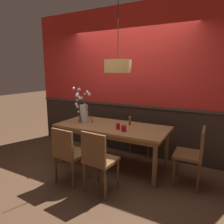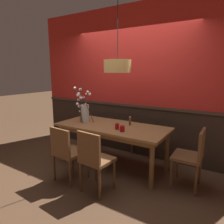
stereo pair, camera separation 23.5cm
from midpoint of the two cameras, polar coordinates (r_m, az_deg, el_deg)
The scene contains 12 objects.
ground_plane at distance 3.89m, azimuth -1.79°, elevation -14.46°, with size 24.00×24.00×0.00m, color #4C3321.
back_wall at distance 4.18m, azimuth 3.37°, elevation 8.13°, with size 4.58×0.14×2.94m.
dining_table at distance 3.65m, azimuth -1.85°, elevation -5.00°, with size 1.97×0.89×0.75m.
chair_near_side_left at distance 3.24m, azimuth -13.96°, elevation -10.72°, with size 0.46×0.47×0.87m.
chair_near_side_right at distance 2.89m, azimuth -6.23°, elevation -12.73°, with size 0.44×0.42×0.90m.
chair_head_east_end at distance 3.26m, azimuth 19.74°, elevation -10.52°, with size 0.41×0.45×0.89m.
chair_far_side_right at distance 4.33m, azimuth 7.58°, elevation -4.09°, with size 0.49×0.46×0.98m.
vase_with_blossoms at distance 3.87m, azimuth -9.73°, elevation 0.09°, with size 0.36×0.31×0.68m.
candle_holder_nearer_center at distance 3.39m, azimuth -0.30°, elevation -4.03°, with size 0.07×0.07×0.10m.
candle_holder_nearer_edge at distance 3.27m, azimuth 1.22°, elevation -4.63°, with size 0.08×0.08×0.09m.
condiment_bottle at distance 3.65m, azimuth 3.10°, elevation -2.48°, with size 0.04×0.04×0.16m.
pendant_lamp at distance 3.42m, azimuth -0.39°, elevation 12.61°, with size 0.45×0.45×1.27m.
Camera 1 is at (1.66, -3.09, 1.69)m, focal length 32.88 mm.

